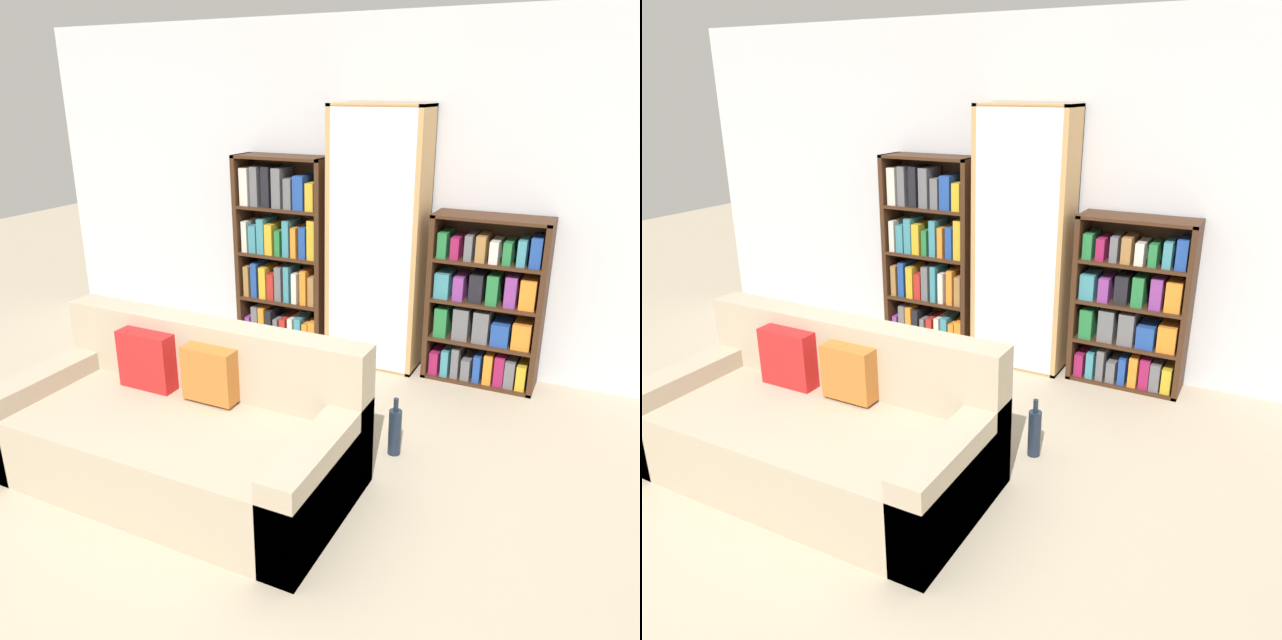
{
  "view_description": "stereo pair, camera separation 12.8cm",
  "coord_description": "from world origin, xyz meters",
  "views": [
    {
      "loc": [
        1.82,
        -2.06,
        2.16
      ],
      "look_at": [
        0.14,
        1.43,
        0.72
      ],
      "focal_mm": 35.0,
      "sensor_mm": 36.0,
      "label": 1
    },
    {
      "loc": [
        1.93,
        -2.01,
        2.16
      ],
      "look_at": [
        0.14,
        1.43,
        0.72
      ],
      "focal_mm": 35.0,
      "sensor_mm": 36.0,
      "label": 2
    }
  ],
  "objects": [
    {
      "name": "ground_plane",
      "position": [
        0.0,
        0.0,
        0.0
      ],
      "size": [
        16.0,
        16.0,
        0.0
      ],
      "primitive_type": "plane",
      "color": "tan"
    },
    {
      "name": "bookshelf_left",
      "position": [
        -0.71,
        2.5,
        0.8
      ],
      "size": [
        0.81,
        0.32,
        1.65
      ],
      "color": "#3D2314",
      "rests_on": "ground"
    },
    {
      "name": "couch",
      "position": [
        -0.28,
        0.44,
        0.29
      ],
      "size": [
        2.06,
        0.99,
        0.86
      ],
      "color": "tan",
      "rests_on": "ground"
    },
    {
      "name": "bookshelf_right",
      "position": [
        1.02,
        2.5,
        0.61
      ],
      "size": [
        0.85,
        0.32,
        1.3
      ],
      "color": "#3D2314",
      "rests_on": "ground"
    },
    {
      "name": "wine_bottle",
      "position": [
        0.77,
        1.2,
        0.16
      ],
      "size": [
        0.08,
        0.08,
        0.39
      ],
      "color": "#192333",
      "rests_on": "ground"
    },
    {
      "name": "wall_back",
      "position": [
        0.0,
        2.71,
        1.35
      ],
      "size": [
        6.48,
        0.06,
        2.7
      ],
      "color": "silver",
      "rests_on": "ground"
    },
    {
      "name": "display_cabinet",
      "position": [
        0.14,
        2.49,
        1.02
      ],
      "size": [
        0.75,
        0.36,
        2.06
      ],
      "color": "tan",
      "rests_on": "ground"
    }
  ]
}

